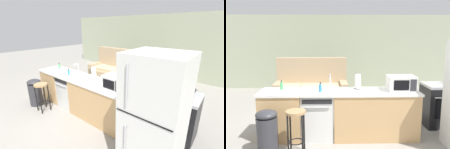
% 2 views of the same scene
% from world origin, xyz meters
% --- Properties ---
extents(ground_plane, '(24.00, 24.00, 0.00)m').
position_xyz_m(ground_plane, '(0.00, 0.00, 0.00)').
color(ground_plane, gray).
extents(wall_back, '(10.00, 0.06, 2.60)m').
position_xyz_m(wall_back, '(0.30, 4.20, 1.30)').
color(wall_back, '#A8B293').
rests_on(wall_back, ground_plane).
extents(kitchen_counter, '(2.94, 0.66, 0.90)m').
position_xyz_m(kitchen_counter, '(0.24, 0.00, 0.42)').
color(kitchen_counter, tan).
rests_on(kitchen_counter, ground_plane).
extents(dishwasher, '(0.58, 0.61, 0.84)m').
position_xyz_m(dishwasher, '(-0.25, -0.00, 0.42)').
color(dishwasher, silver).
rests_on(dishwasher, ground_plane).
extents(stove_range, '(0.76, 0.68, 0.90)m').
position_xyz_m(stove_range, '(2.35, 0.55, 0.45)').
color(stove_range, black).
rests_on(stove_range, ground_plane).
extents(microwave, '(0.50, 0.37, 0.28)m').
position_xyz_m(microwave, '(1.30, -0.00, 1.04)').
color(microwave, white).
rests_on(microwave, kitchen_counter).
extents(sink_faucet, '(0.07, 0.18, 0.30)m').
position_xyz_m(sink_faucet, '(-0.02, 0.10, 1.03)').
color(sink_faucet, silver).
rests_on(sink_faucet, kitchen_counter).
extents(paper_towel_roll, '(0.14, 0.14, 0.28)m').
position_xyz_m(paper_towel_roll, '(0.51, 0.15, 1.04)').
color(paper_towel_roll, '#4C4C51').
rests_on(paper_towel_roll, kitchen_counter).
extents(soap_bottle, '(0.06, 0.06, 0.18)m').
position_xyz_m(soap_bottle, '(-0.20, -0.07, 0.97)').
color(soap_bottle, '#338CCC').
rests_on(soap_bottle, kitchen_counter).
extents(dish_soap_bottle, '(0.06, 0.06, 0.18)m').
position_xyz_m(dish_soap_bottle, '(-0.94, 0.13, 0.97)').
color(dish_soap_bottle, '#4CB266').
rests_on(dish_soap_bottle, kitchen_counter).
extents(kettle, '(0.21, 0.17, 0.19)m').
position_xyz_m(kettle, '(2.52, 0.68, 0.99)').
color(kettle, black).
rests_on(kettle, stove_range).
extents(bar_stool, '(0.32, 0.32, 0.74)m').
position_xyz_m(bar_stool, '(-0.56, -0.66, 0.54)').
color(bar_stool, tan).
rests_on(bar_stool, ground_plane).
extents(trash_bin, '(0.35, 0.35, 0.74)m').
position_xyz_m(trash_bin, '(-1.04, -0.62, 0.38)').
color(trash_bin, '#333338').
rests_on(trash_bin, ground_plane).
extents(couch, '(2.01, 0.93, 1.27)m').
position_xyz_m(couch, '(-0.57, 2.37, 0.39)').
color(couch, tan).
rests_on(couch, ground_plane).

